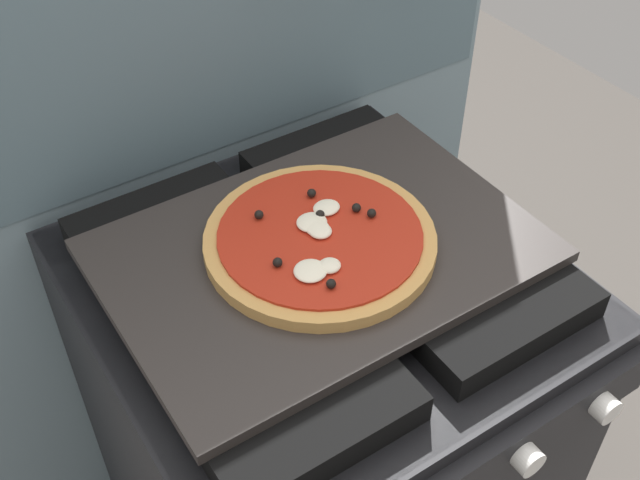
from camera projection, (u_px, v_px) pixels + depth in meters
kitchen_backsplash at (211, 188)px, 1.29m from camera, size 1.10×0.08×1.55m
stove at (321, 449)px, 1.31m from camera, size 0.60×0.64×0.90m
baking_tray at (320, 250)px, 1.00m from camera, size 0.54×0.38×0.02m
pizza_left at (321, 240)px, 0.98m from camera, size 0.30×0.30×0.03m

